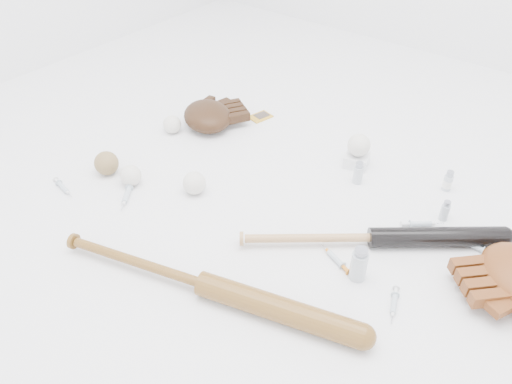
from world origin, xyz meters
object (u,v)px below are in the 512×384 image
Objects in this scene: glove_dark at (207,116)px; pedestal at (357,160)px; bat_dark at (372,238)px; bat_wood at (203,284)px.

pedestal is at bearing 42.76° from glove_dark.
bat_dark is 0.50m from bat_wood.
bat_wood is 0.76m from pedestal.
bat_dark is 10.08× the size of pedestal.
glove_dark reaches higher than pedestal.
bat_wood is at bearing -160.14° from bat_dark.
bat_wood is at bearing -92.50° from pedestal.
pedestal is (-0.23, 0.33, -0.01)m from bat_dark.
bat_wood is 11.10× the size of pedestal.
glove_dark is at bearing 127.44° from bat_dark.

